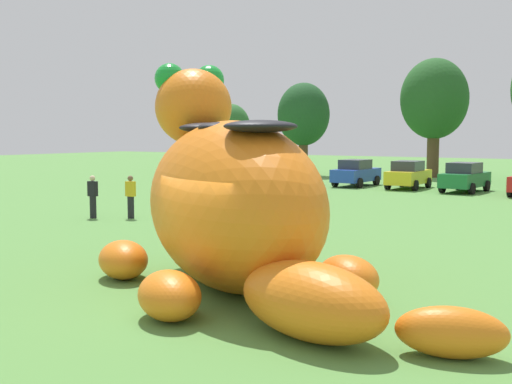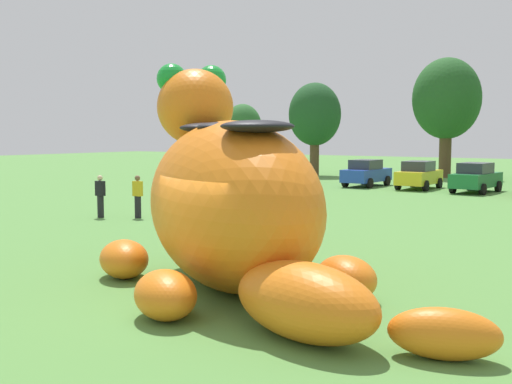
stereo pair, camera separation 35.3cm
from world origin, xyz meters
name	(u,v)px [view 2 (the right image)]	position (x,y,z in m)	size (l,w,h in m)	color
ground_plane	(204,302)	(0.00, 0.00, 0.00)	(160.00, 160.00, 0.00)	#568E42
giant_inflatable_creature	(231,202)	(-0.22, 1.26, 1.88)	(9.81, 7.05, 5.15)	orange
car_blue	(366,173)	(-8.60, 27.68, 0.86)	(2.09, 4.18, 1.72)	#2347B7
car_yellow	(419,175)	(-5.09, 27.59, 0.86)	(1.96, 4.11, 1.72)	yellow
car_green	(476,178)	(-1.59, 27.15, 0.86)	(2.25, 4.25, 1.72)	#1E7238
tree_far_left	(243,127)	(-24.34, 36.38, 3.95)	(3.40, 3.40, 6.04)	brown
tree_left	(315,115)	(-16.39, 35.14, 4.90)	(4.22, 4.22, 7.48)	brown
tree_mid_left	(447,99)	(-6.85, 38.64, 6.01)	(5.18, 5.18, 9.19)	brown
spectator_mid_field	(288,178)	(-10.48, 21.02, 0.85)	(0.38, 0.26, 1.71)	#2D334C
spectator_by_cars	(100,197)	(-11.38, 7.69, 0.85)	(0.38, 0.26, 1.71)	black
spectator_wandering	(138,197)	(-10.05, 8.44, 0.85)	(0.38, 0.26, 1.71)	black
spectator_far_side	(298,191)	(-6.08, 14.43, 0.85)	(0.38, 0.26, 1.71)	black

